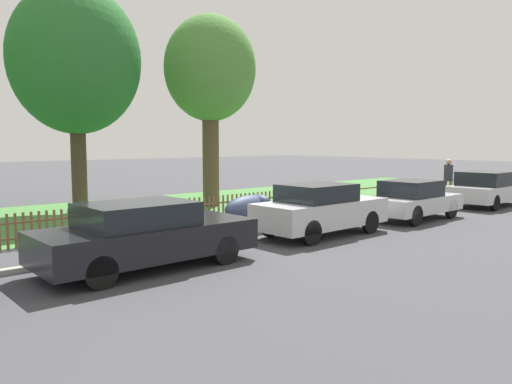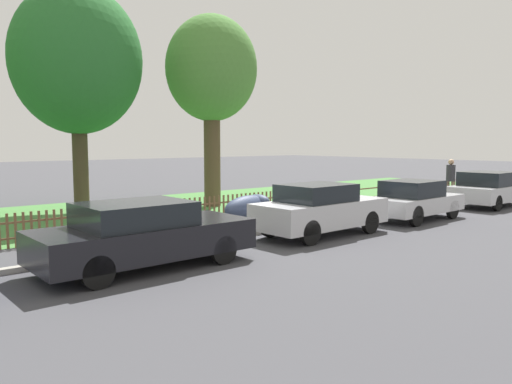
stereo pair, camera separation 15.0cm
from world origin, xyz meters
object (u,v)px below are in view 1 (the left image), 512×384
covered_motorcycle (249,208)px  parked_car_navy_estate (320,209)px  parked_car_red_compact (413,200)px  tree_mid_park (75,61)px  parked_car_white_van (486,189)px  pedestrian_near_fence (448,178)px  parked_car_black_saloon (145,234)px  tree_far_left (210,71)px

covered_motorcycle → parked_car_navy_estate: bearing=-76.4°
parked_car_red_compact → tree_mid_park: 12.79m
parked_car_navy_estate → covered_motorcycle: size_ratio=2.03×
parked_car_white_van → pedestrian_near_fence: (0.33, 1.81, 0.34)m
pedestrian_near_fence → parked_car_white_van: bearing=172.8°
parked_car_black_saloon → tree_mid_park: size_ratio=0.55×
parked_car_white_van → parked_car_navy_estate: bearing=178.0°
parked_car_black_saloon → covered_motorcycle: parked_car_black_saloon is taller
parked_car_red_compact → tree_far_left: size_ratio=0.50×
tree_mid_park → tree_far_left: (4.69, -1.72, -0.12)m
parked_car_black_saloon → tree_far_left: (6.86, 7.26, 4.66)m
covered_motorcycle → tree_far_left: tree_far_left is taller
covered_motorcycle → tree_mid_park: tree_mid_park is taller
parked_car_navy_estate → parked_car_white_van: size_ratio=1.00×
parked_car_navy_estate → covered_motorcycle: (-0.75, 2.16, -0.11)m
parked_car_white_van → tree_far_left: (-8.40, 7.26, 4.66)m
parked_car_black_saloon → parked_car_white_van: parked_car_white_van is taller
parked_car_white_van → tree_far_left: tree_far_left is taller
covered_motorcycle → pedestrian_near_fence: pedestrian_near_fence is taller
parked_car_black_saloon → tree_mid_park: 10.40m
tree_mid_park → parked_car_navy_estate: bearing=-69.8°
parked_car_red_compact → tree_mid_park: bearing=128.7°
covered_motorcycle → parked_car_red_compact: bearing=-29.5°
tree_far_left → pedestrian_near_fence: tree_far_left is taller
parked_car_red_compact → parked_car_white_van: bearing=-1.3°
parked_car_navy_estate → tree_mid_park: (-3.26, 8.88, 4.75)m
parked_car_red_compact → parked_car_white_van: size_ratio=0.94×
tree_far_left → tree_mid_park: bearing=159.9°
parked_car_red_compact → tree_mid_park: (-7.68, 9.02, 4.81)m
parked_car_red_compact → pedestrian_near_fence: size_ratio=2.05×
pedestrian_near_fence → parked_car_black_saloon: bearing=99.7°
parked_car_black_saloon → tree_far_left: bearing=45.9°
parked_car_navy_estate → tree_mid_park: 10.59m
parked_car_black_saloon → tree_mid_park: (2.17, 8.97, 4.79)m
parked_car_navy_estate → tree_far_left: size_ratio=0.53×
parked_car_navy_estate → parked_car_red_compact: 4.42m
tree_far_left → pedestrian_near_fence: (8.73, -5.45, -4.32)m
parked_car_red_compact → parked_car_white_van: 5.41m
parked_car_red_compact → covered_motorcycle: bearing=154.3°
tree_far_left → covered_motorcycle: bearing=-113.6°
parked_car_navy_estate → parked_car_red_compact: size_ratio=1.07×
tree_mid_park → parked_car_white_van: bearing=-34.4°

